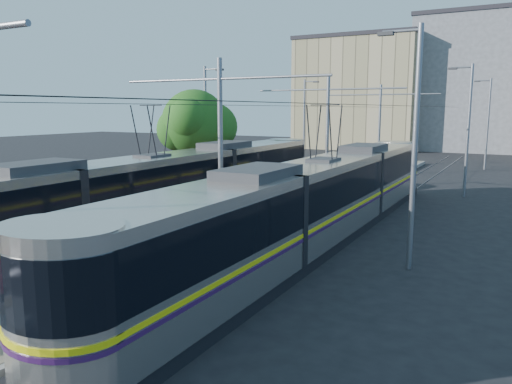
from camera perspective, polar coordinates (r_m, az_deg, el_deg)
The scene contains 13 objects.
ground at distance 14.82m, azimuth -21.21°, elevation -12.33°, with size 160.00×160.00×0.00m, color black.
platform at distance 28.35m, azimuth 5.85°, elevation -1.14°, with size 4.00×50.00×0.30m, color gray.
tactile_strip_left at distance 28.90m, azimuth 3.20°, elevation -0.59°, with size 0.70×50.00×0.01m, color gray.
tactile_strip_right at distance 27.81m, azimuth 8.61°, elevation -1.08°, with size 0.70×50.00×0.01m, color gray.
rails at distance 28.38m, azimuth 5.84°, elevation -1.41°, with size 8.71×70.00×0.03m.
tram_left at distance 22.41m, azimuth -11.63°, elevation -0.07°, with size 2.43×29.66×5.50m.
tram_right at distance 20.33m, azimuth 7.64°, elevation -0.48°, with size 2.43×27.72×5.50m.
catenary at distance 25.28m, azimuth 3.49°, elevation 7.59°, with size 9.20×70.00×7.00m.
street_lamps at distance 31.63m, azimuth 8.80°, elevation 7.25°, with size 15.18×38.22×8.00m.
shelter at distance 27.07m, azimuth 5.59°, elevation 1.27°, with size 0.67×1.06×2.30m.
tree at distance 31.54m, azimuth -6.46°, elevation 7.75°, with size 4.51×4.17×6.56m.
building_left at distance 71.82m, azimuth 12.00°, elevation 10.97°, with size 16.32×12.24×14.96m.
building_centre at distance 72.96m, azimuth 25.33°, elevation 11.15°, with size 18.36×14.28×17.25m.
Camera 1 is at (10.71, -8.73, 5.34)m, focal length 35.00 mm.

